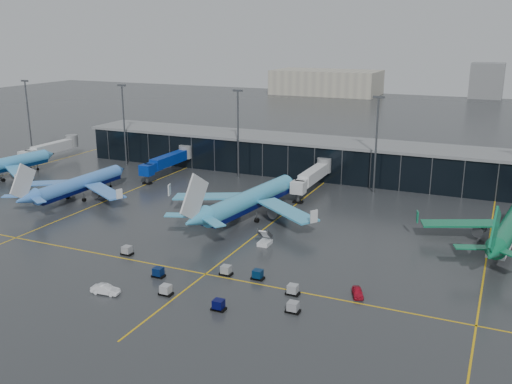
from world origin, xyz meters
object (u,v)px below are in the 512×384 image
at_px(baggage_carts, 215,282).
at_px(service_van_white, 106,289).
at_px(mobile_airstair, 265,241).
at_px(service_van_red, 358,292).
at_px(airliner_arkefly, 79,175).
at_px(airliner_klm_west, 1,157).
at_px(airliner_aer_lingus, 511,216).
at_px(airliner_klm_near, 250,188).

distance_m(baggage_carts, service_van_white, 17.90).
bearing_deg(mobile_airstair, service_van_red, -34.41).
xyz_separation_m(airliner_arkefly, service_van_red, (79.04, -26.15, -5.40)).
height_order(airliner_klm_west, baggage_carts, airliner_klm_west).
bearing_deg(baggage_carts, mobile_airstair, 89.58).
bearing_deg(mobile_airstair, baggage_carts, -91.46).
height_order(airliner_aer_lingus, baggage_carts, airliner_aer_lingus).
xyz_separation_m(baggage_carts, service_van_red, (22.99, 5.99, -0.07)).
height_order(airliner_klm_west, airliner_arkefly, airliner_klm_west).
xyz_separation_m(baggage_carts, mobile_airstair, (0.15, 21.02, 0.01)).
relative_size(service_van_red, service_van_white, 0.83).
bearing_deg(service_van_red, airliner_klm_near, 116.17).
relative_size(airliner_aer_lingus, baggage_carts, 1.02).
bearing_deg(airliner_aer_lingus, baggage_carts, -129.91).
bearing_deg(baggage_carts, service_van_white, -145.89).
bearing_deg(airliner_aer_lingus, mobile_airstair, -148.53).
xyz_separation_m(airliner_klm_near, baggage_carts, (9.76, -35.70, -6.21)).
distance_m(airliner_klm_west, airliner_klm_near, 80.67).
relative_size(baggage_carts, service_van_white, 8.19).
height_order(airliner_klm_near, baggage_carts, airliner_klm_near).
bearing_deg(airliner_klm_near, airliner_arkefly, -167.76).
height_order(airliner_arkefly, baggage_carts, airliner_arkefly).
distance_m(airliner_klm_west, airliner_aer_lingus, 135.07).
xyz_separation_m(airliner_klm_west, airliner_aer_lingus, (135.06, 1.60, -0.16)).
bearing_deg(service_van_white, airliner_aer_lingus, -55.91).
distance_m(airliner_klm_near, baggage_carts, 37.53).
distance_m(airliner_arkefly, service_van_red, 83.43).
bearing_deg(airliner_klm_west, airliner_aer_lingus, 7.66).
relative_size(airliner_arkefly, airliner_klm_near, 0.87).
distance_m(airliner_arkefly, baggage_carts, 64.82).
bearing_deg(baggage_carts, airliner_klm_near, 105.30).
height_order(airliner_arkefly, mobile_airstair, airliner_arkefly).
xyz_separation_m(airliner_arkefly, airliner_aer_lingus, (100.74, 8.24, 0.12)).
height_order(airliner_klm_near, mobile_airstair, airliner_klm_near).
relative_size(airliner_arkefly, service_van_white, 8.20).
bearing_deg(service_van_white, airliner_klm_west, 50.95).
bearing_deg(airliner_arkefly, service_van_white, -44.38).
bearing_deg(baggage_carts, service_van_red, 14.59).
relative_size(airliner_aer_lingus, service_van_red, 10.02).
distance_m(service_van_red, service_van_white, 41.07).
height_order(airliner_arkefly, service_van_white, airliner_arkefly).
height_order(service_van_red, service_van_white, service_van_white).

